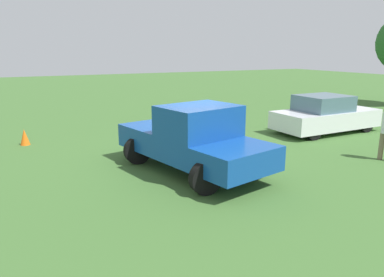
{
  "coord_description": "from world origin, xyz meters",
  "views": [
    {
      "loc": [
        4.79,
        9.23,
        3.19
      ],
      "look_at": [
        0.57,
        0.81,
        0.9
      ],
      "focal_mm": 34.21,
      "sensor_mm": 36.0,
      "label": 1
    }
  ],
  "objects": [
    {
      "name": "pickup_truck",
      "position": [
        0.55,
        0.93,
        0.94
      ],
      "size": [
        2.98,
        4.93,
        1.81
      ],
      "rotation": [
        0.0,
        0.0,
        4.93
      ],
      "color": "black",
      "rests_on": "ground_plane"
    },
    {
      "name": "traffic_cone",
      "position": [
        4.46,
        -4.24,
        0.28
      ],
      "size": [
        0.32,
        0.32,
        0.55
      ],
      "primitive_type": "cone",
      "color": "orange",
      "rests_on": "ground_plane"
    },
    {
      "name": "sedan_near",
      "position": [
        -6.27,
        -1.12,
        0.68
      ],
      "size": [
        4.33,
        1.89,
        1.47
      ],
      "rotation": [
        0.0,
        0.0,
        3.16
      ],
      "color": "black",
      "rests_on": "ground_plane"
    },
    {
      "name": "ground_plane",
      "position": [
        0.0,
        0.0,
        0.0
      ],
      "size": [
        80.0,
        80.0,
        0.0
      ],
      "primitive_type": "plane",
      "color": "#3D662D"
    }
  ]
}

